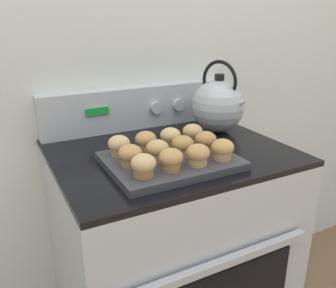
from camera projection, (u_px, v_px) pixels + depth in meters
wall_back at (129, 43)px, 1.33m from camera, size 8.00×0.05×2.40m
stove_range at (170, 260)px, 1.32m from camera, size 0.75×0.64×0.88m
control_panel at (137, 108)px, 1.37m from camera, size 0.74×0.07×0.16m
muffin_pan at (170, 161)px, 1.05m from camera, size 0.37×0.29×0.02m
muffin_r0_c0 at (144, 165)px, 0.92m from camera, size 0.07×0.07×0.06m
muffin_r0_c1 at (171, 159)px, 0.95m from camera, size 0.07×0.07×0.06m
muffin_r0_c2 at (198, 155)px, 0.98m from camera, size 0.07×0.07×0.06m
muffin_r0_c3 at (223, 149)px, 1.02m from camera, size 0.07×0.07×0.06m
muffin_r1_c0 at (130, 155)px, 0.98m from camera, size 0.07×0.07×0.06m
muffin_r1_c1 at (158, 150)px, 1.02m from camera, size 0.07×0.07×0.06m
muffin_r1_c2 at (183, 145)px, 1.05m from camera, size 0.07×0.07×0.06m
muffin_r1_c3 at (206, 141)px, 1.09m from camera, size 0.07×0.07×0.06m
muffin_r2_c0 at (119, 145)px, 1.05m from camera, size 0.07×0.07×0.06m
muffin_r2_c1 at (146, 141)px, 1.09m from camera, size 0.07×0.07×0.06m
muffin_r2_c2 at (170, 137)px, 1.13m from camera, size 0.07×0.07×0.06m
muffin_r2_c3 at (193, 133)px, 1.16m from camera, size 0.07×0.07×0.06m
tea_kettle at (218, 105)px, 1.32m from camera, size 0.20×0.23×0.27m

